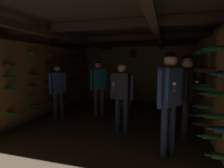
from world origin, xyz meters
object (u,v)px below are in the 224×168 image
wine_crate_stack (124,99)px  person_guest_mid_left (58,87)px  person_guest_mid_right (186,91)px  display_bottle (126,87)px  person_guest_near_right (169,94)px  person_guest_far_left (99,83)px  person_host_center (122,92)px

wine_crate_stack → person_guest_mid_left: person_guest_mid_left is taller
person_guest_mid_right → display_bottle: bearing=127.9°
person_guest_near_right → person_guest_far_left: 2.73m
wine_crate_stack → person_guest_mid_left: (-1.40, -1.90, 0.62)m
display_bottle → person_guest_mid_left: 2.37m
person_host_center → display_bottle: bearing=99.8°
wine_crate_stack → person_guest_mid_right: bearing=-51.7°
wine_crate_stack → person_guest_mid_right: person_guest_mid_right is taller
display_bottle → person_host_center: person_host_center is taller
display_bottle → person_guest_far_left: bearing=-117.5°
person_guest_near_right → person_guest_far_left: bearing=135.6°
display_bottle → person_guest_near_right: person_guest_near_right is taller
person_host_center → person_guest_far_left: bearing=130.5°
wine_crate_stack → person_guest_far_left: person_guest_far_left is taller
person_host_center → person_guest_mid_left: size_ratio=1.02×
person_guest_far_left → person_guest_mid_right: bearing=-25.2°
person_guest_mid_right → person_guest_mid_left: 3.20m
person_guest_far_left → person_guest_mid_left: (-0.89, -0.73, -0.06)m
person_guest_near_right → person_guest_mid_left: person_guest_near_right is taller
wine_crate_stack → person_guest_mid_right: (1.78, -2.25, 0.71)m
person_guest_mid_right → person_guest_mid_left: bearing=173.7°
person_host_center → person_guest_near_right: person_guest_near_right is taller
person_guest_far_left → person_guest_mid_right: size_ratio=0.97×
person_host_center → person_guest_mid_right: 1.32m
display_bottle → person_guest_far_left: 1.28m
person_guest_near_right → person_host_center: bearing=141.6°
person_guest_near_right → person_guest_mid_right: person_guest_near_right is taller
person_host_center → person_guest_mid_right: size_ratio=0.94×
person_guest_far_left → person_guest_mid_right: (2.29, -1.08, 0.03)m
person_guest_mid_left → wine_crate_stack: bearing=53.6°
wine_crate_stack → display_bottle: bearing=-37.8°
display_bottle → person_guest_near_right: bearing=-65.7°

